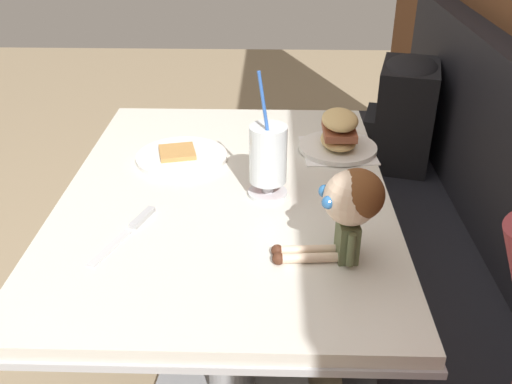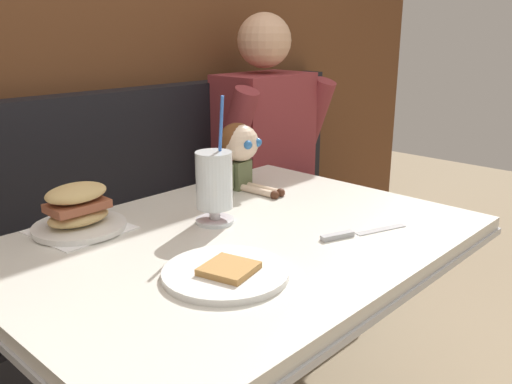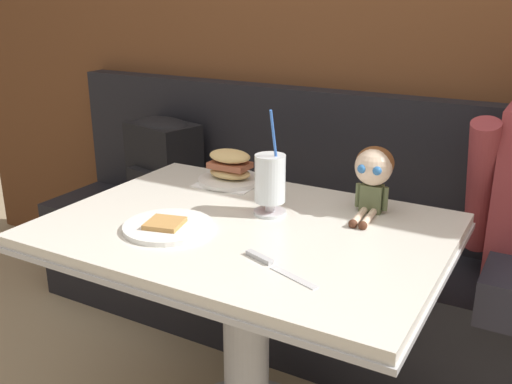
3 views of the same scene
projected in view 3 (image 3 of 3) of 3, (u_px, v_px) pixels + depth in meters
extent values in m
cube|color=brown|center=(360.00, 36.00, 2.20)|extent=(4.40, 0.08, 2.40)
cube|color=black|center=(321.00, 295.00, 2.29)|extent=(2.60, 0.48, 0.45)
cube|color=black|center=(345.00, 162.00, 2.28)|extent=(2.60, 0.10, 0.55)
cube|color=silver|center=(246.00, 229.00, 1.64)|extent=(1.10, 0.80, 0.03)
cube|color=#B7BABF|center=(246.00, 236.00, 1.64)|extent=(1.11, 0.81, 0.02)
cylinder|color=#A5A8AD|center=(246.00, 338.00, 1.75)|extent=(0.14, 0.14, 0.65)
cylinder|color=white|center=(168.00, 227.00, 1.59)|extent=(0.25, 0.25, 0.01)
cube|color=#B78447|center=(165.00, 223.00, 1.58)|extent=(0.11, 0.11, 0.01)
cylinder|color=silver|center=(270.00, 212.00, 1.70)|extent=(0.10, 0.10, 0.01)
cylinder|color=silver|center=(270.00, 206.00, 1.70)|extent=(0.03, 0.03, 0.03)
cylinder|color=silver|center=(270.00, 178.00, 1.67)|extent=(0.09, 0.09, 0.14)
cylinder|color=pink|center=(270.00, 180.00, 1.67)|extent=(0.08, 0.08, 0.13)
cylinder|color=blue|center=(275.00, 148.00, 1.62)|extent=(0.02, 0.04, 0.22)
cube|color=white|center=(230.00, 182.00, 1.99)|extent=(0.21, 0.21, 0.00)
cylinder|color=white|center=(230.00, 180.00, 1.98)|extent=(0.22, 0.22, 0.01)
ellipsoid|color=tan|center=(230.00, 173.00, 1.97)|extent=(0.15, 0.10, 0.04)
cube|color=#995138|center=(230.00, 165.00, 1.97)|extent=(0.14, 0.09, 0.02)
ellipsoid|color=tan|center=(230.00, 156.00, 1.96)|extent=(0.15, 0.10, 0.04)
cube|color=silver|center=(294.00, 277.00, 1.32)|extent=(0.14, 0.07, 0.00)
cube|color=#B2B5BA|center=(259.00, 258.00, 1.41)|extent=(0.09, 0.05, 0.01)
cube|color=#5B6642|center=(371.00, 198.00, 1.71)|extent=(0.07, 0.04, 0.08)
sphere|color=beige|center=(374.00, 167.00, 1.68)|extent=(0.11, 0.11, 0.11)
ellipsoid|color=brown|center=(375.00, 163.00, 1.68)|extent=(0.12, 0.11, 0.10)
sphere|color=#2D6BB2|center=(362.00, 169.00, 1.64)|extent=(0.03, 0.03, 0.03)
sphere|color=#2D6BB2|center=(377.00, 171.00, 1.62)|extent=(0.03, 0.03, 0.03)
cylinder|color=beige|center=(359.00, 217.00, 1.66)|extent=(0.03, 0.12, 0.02)
cylinder|color=beige|center=(368.00, 218.00, 1.64)|extent=(0.03, 0.12, 0.02)
sphere|color=#4C2819|center=(353.00, 224.00, 1.60)|extent=(0.03, 0.03, 0.03)
sphere|color=#4C2819|center=(363.00, 226.00, 1.59)|extent=(0.03, 0.03, 0.03)
cylinder|color=#5B6642|center=(358.00, 195.00, 1.72)|extent=(0.02, 0.02, 0.07)
cylinder|color=#5B6642|center=(385.00, 199.00, 1.69)|extent=(0.02, 0.02, 0.07)
cube|color=black|center=(164.00, 166.00, 2.52)|extent=(0.34, 0.27, 0.38)
cube|color=black|center=(148.00, 190.00, 2.45)|extent=(0.22, 0.10, 0.17)
ellipsoid|color=black|center=(162.00, 126.00, 2.46)|extent=(0.32, 0.25, 0.07)
cylinder|color=maroon|center=(481.00, 188.00, 1.84)|extent=(0.09, 0.25, 0.48)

